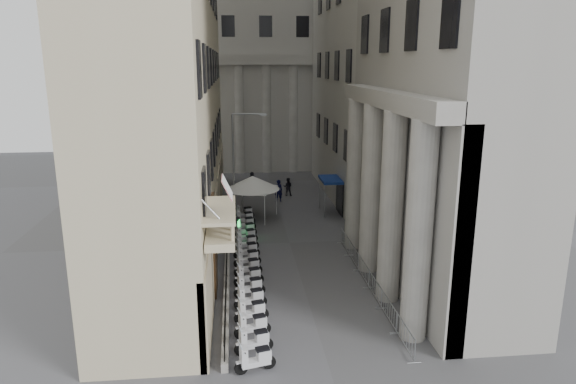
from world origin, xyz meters
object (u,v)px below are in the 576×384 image
pedestrian_b (288,187)px  info_kiosk (237,229)px  street_lamp (238,157)px  pedestrian_a (278,191)px  security_tent (247,181)px  scooter_0 (256,371)px

pedestrian_b → info_kiosk: bearing=79.9°
street_lamp → info_kiosk: street_lamp is taller
pedestrian_a → pedestrian_b: 2.33m
security_tent → pedestrian_a: security_tent is taller
scooter_0 → street_lamp: street_lamp is taller
security_tent → info_kiosk: bearing=-98.4°
pedestrian_a → pedestrian_b: pedestrian_a is taller
scooter_0 → street_lamp: bearing=-13.3°
security_tent → pedestrian_a: bearing=54.7°
street_lamp → pedestrian_b: size_ratio=4.90×
scooter_0 → info_kiosk: 16.20m
pedestrian_a → info_kiosk: bearing=64.1°
security_tent → pedestrian_b: (4.02, 6.21, -2.07)m
info_kiosk → pedestrian_a: pedestrian_a is taller
info_kiosk → pedestrian_b: bearing=83.4°
info_kiosk → pedestrian_b: pedestrian_b is taller
scooter_0 → pedestrian_b: pedestrian_b is taller
scooter_0 → pedestrian_a: 26.36m
scooter_0 → pedestrian_a: bearing=-21.3°
pedestrian_a → pedestrian_b: size_ratio=1.18×
scooter_0 → security_tent: size_ratio=0.35×
info_kiosk → pedestrian_a: size_ratio=0.80×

